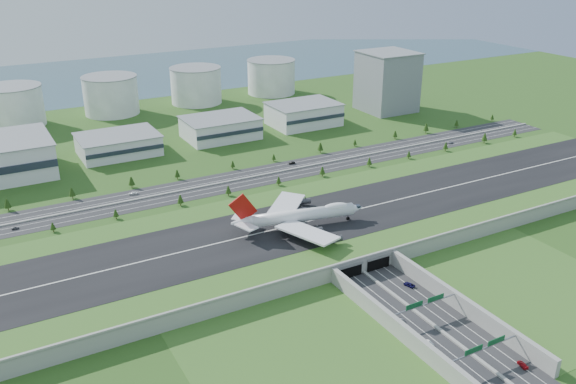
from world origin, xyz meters
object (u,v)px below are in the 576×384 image
car_3 (523,364)px  car_5 (292,163)px  car_4 (15,228)px  car_2 (409,285)px  car_0 (402,320)px  fuel_tank_a (14,107)px  car_7 (133,193)px  car_1 (430,343)px  office_tower (387,82)px  car_6 (450,142)px  boeing_747 (299,216)px

car_3 → car_5: bearing=-84.5°
car_4 → car_3: bearing=-145.6°
car_2 → car_4: bearing=-60.0°
car_3 → car_4: car_3 is taller
car_0 → car_5: size_ratio=0.83×
fuel_tank_a → car_7: size_ratio=8.55×
car_3 → car_4: size_ratio=1.30×
car_1 → car_3: 36.13m
fuel_tank_a → car_1: size_ratio=11.89×
car_0 → car_4: car_4 is taller
office_tower → car_5: office_tower is taller
car_3 → car_7: car_7 is taller
car_2 → car_7: 195.20m
car_2 → car_5: 179.45m
car_1 → car_6: (192.42, 196.36, 0.15)m
boeing_747 → car_2: size_ratio=13.01×
car_1 → car_2: (21.87, 39.77, 0.12)m
car_3 → car_5: (33.28, 244.21, 0.04)m
car_3 → fuel_tank_a: bearing=-60.3°
car_0 → office_tower: bearing=76.8°
car_0 → car_2: bearing=67.9°
car_1 → car_5: 223.08m
car_0 → car_7: car_7 is taller
office_tower → car_0: 357.19m
car_6 → fuel_tank_a: bearing=45.0°
car_1 → fuel_tank_a: bearing=98.7°
fuel_tank_a → boeing_747: bearing=-70.7°
boeing_747 → car_5: 122.59m
car_1 → car_7: (-62.98, 215.56, 0.16)m
fuel_tank_a → car_3: size_ratio=9.23×
fuel_tank_a → office_tower: bearing=-19.8°
fuel_tank_a → car_3: 468.32m
car_5 → car_3: bearing=0.9°
car_0 → car_5: bearing=97.2°
boeing_747 → office_tower: bearing=55.1°
office_tower → car_2: 326.95m
car_2 → office_tower: bearing=-140.4°
car_0 → car_3: (22.39, -46.28, 0.08)m
car_1 → boeing_747: bearing=84.2°
car_5 → car_6: 137.99m
boeing_747 → car_6: bearing=36.5°
car_1 → car_4: car_4 is taller
fuel_tank_a → car_0: fuel_tank_a is taller
car_1 → car_5: size_ratio=0.84×
office_tower → car_2: size_ratio=9.42×
office_tower → car_1: (-210.22, -305.70, -26.69)m
fuel_tank_a → car_6: size_ratio=8.22×
boeing_747 → car_5: (55.96, 108.20, -13.76)m
car_0 → car_2: size_ratio=0.71×
boeing_747 → car_3: bearing=-68.7°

